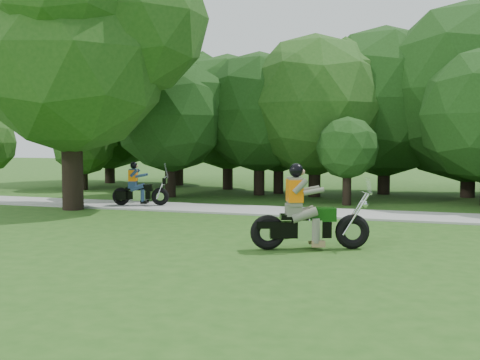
# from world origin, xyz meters

# --- Properties ---
(ground) EXTENTS (100.00, 100.00, 0.00)m
(ground) POSITION_xyz_m (0.00, 0.00, 0.00)
(ground) COLOR #244F16
(ground) RESTS_ON ground
(walkway) EXTENTS (60.00, 2.20, 0.06)m
(walkway) POSITION_xyz_m (0.00, 8.00, 0.03)
(walkway) COLOR #999994
(walkway) RESTS_ON ground
(tree_line) EXTENTS (39.37, 11.89, 7.90)m
(tree_line) POSITION_xyz_m (1.57, 14.82, 3.72)
(tree_line) COLOR black
(tree_line) RESTS_ON ground
(big_tree_west) EXTENTS (8.64, 6.56, 9.96)m
(big_tree_west) POSITION_xyz_m (-10.54, 6.85, 5.76)
(big_tree_west) COLOR black
(big_tree_west) RESTS_ON ground
(chopper_motorcycle) EXTENTS (2.46, 1.34, 1.82)m
(chopper_motorcycle) POSITION_xyz_m (-1.76, 1.97, 0.67)
(chopper_motorcycle) COLOR black
(chopper_motorcycle) RESTS_ON ground
(touring_motorcycle) EXTENTS (1.91, 0.97, 1.48)m
(touring_motorcycle) POSITION_xyz_m (-8.86, 7.82, 0.60)
(touring_motorcycle) COLOR black
(touring_motorcycle) RESTS_ON walkway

